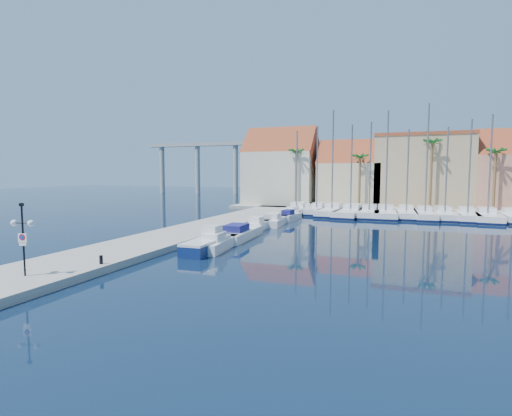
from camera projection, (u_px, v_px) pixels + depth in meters
The scene contains 34 objects.
ground at pixel (211, 275), 23.55m from camera, with size 260.00×260.00×0.00m, color black.
quay_west at pixel (192, 231), 39.27m from camera, with size 6.00×77.00×0.50m, color gray.
shore_north at pixel (401, 208), 64.79m from camera, with size 54.00×16.00×0.50m, color gray.
lamp_post at pixel (23, 228), 21.25m from camera, with size 1.32×0.57×3.95m.
bollard at pixel (101, 260), 24.23m from camera, with size 0.21×0.21×0.53m, color black.
fishing_boat at pixel (207, 243), 30.52m from camera, with size 1.94×5.48×1.90m.
motorboat_west_0 at pixel (216, 243), 31.49m from camera, with size 2.48×6.09×1.40m.
motorboat_west_1 at pixel (239, 233), 36.49m from camera, with size 2.72×7.54×1.40m.
motorboat_west_2 at pixel (258, 225), 42.30m from camera, with size 1.99×5.26×1.40m.
motorboat_west_3 at pixel (274, 220), 46.22m from camera, with size 2.74×6.82×1.40m.
motorboat_west_4 at pixel (289, 216), 50.32m from camera, with size 1.97×5.16×1.40m.
motorboat_west_5 at pixel (294, 213), 55.16m from camera, with size 2.27×5.59×1.40m.
motorboat_west_6 at pixel (306, 209), 59.77m from camera, with size 2.14×5.21×1.40m.
sailboat_0 at pixel (297, 210), 58.76m from camera, with size 3.17×10.47×11.99m.
sailboat_1 at pixel (317, 210), 58.15m from camera, with size 2.20×8.28×12.63m.
sailboat_2 at pixel (333, 211), 56.97m from camera, with size 3.27×11.23×14.64m.
sailboat_3 at pixel (352, 212), 55.65m from camera, with size 4.07×12.05×12.52m.
sailboat_4 at pixel (369, 212), 54.69m from camera, with size 3.17×10.43×12.77m.
sailboat_5 at pixel (385, 213), 54.15m from camera, with size 3.48×11.16×14.15m.
sailboat_6 at pixel (406, 213), 53.61m from camera, with size 2.97×9.95×11.67m.
sailboat_7 at pixel (425, 214), 52.28m from camera, with size 2.94×9.63×14.82m.
sailboat_8 at pixel (444, 215), 51.82m from camera, with size 3.28×9.59×11.80m.
sailboat_9 at pixel (467, 215), 50.67m from camera, with size 2.76×9.51×12.61m.
sailboat_10 at pixel (487, 216), 50.08m from camera, with size 3.65×11.04×13.11m.
sailboat_11 at pixel (512, 217), 49.25m from camera, with size 2.57×8.99×12.33m.
building_0 at pixel (281, 170), 70.30m from camera, with size 12.30×9.00×13.50m.
building_1 at pixel (351, 177), 66.21m from camera, with size 10.30×8.00×11.00m.
building_2 at pixel (422, 171), 63.21m from camera, with size 14.20×10.20×11.50m.
building_3 at pixel (511, 174), 58.11m from camera, with size 10.30×8.00×12.00m.
palm_0 at pixel (296, 153), 64.01m from camera, with size 2.60×2.60×10.15m.
palm_1 at pixel (360, 159), 60.59m from camera, with size 2.60×2.60×9.15m.
palm_2 at pixel (432, 145), 56.93m from camera, with size 2.60×2.60×11.15m.
palm_3 at pixel (496, 154), 54.25m from camera, with size 2.60×2.60×9.65m.
viaduct at pixel (219, 157), 112.77m from camera, with size 48.00×2.20×14.45m.
Camera 1 is at (10.60, -20.70, 6.06)m, focal length 28.00 mm.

